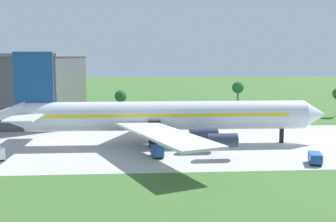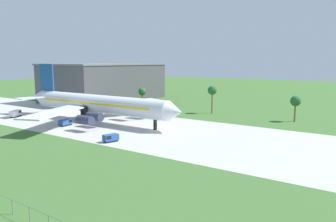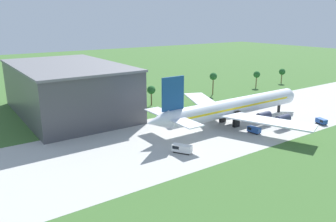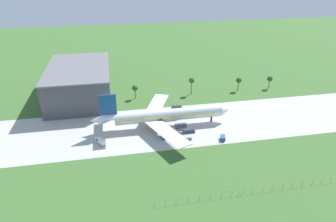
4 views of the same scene
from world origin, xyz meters
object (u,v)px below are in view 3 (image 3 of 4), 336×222
fuel_truck (254,130)px  catering_van (181,148)px  terminal_building (68,89)px  jet_airliner (233,107)px  baggage_tug (322,121)px

fuel_truck → catering_van: catering_van is taller
fuel_truck → catering_van: bearing=179.4°
catering_van → terminal_building: (-12.06, 58.22, 8.42)m
jet_airliner → fuel_truck: 12.28m
terminal_building → catering_van: bearing=-78.3°
jet_airliner → baggage_tug: jet_airliner is taller
jet_airliner → terminal_building: jet_airliner is taller
baggage_tug → terminal_building: terminal_building is taller
jet_airliner → fuel_truck: (-1.52, -11.11, -5.00)m
jet_airliner → baggage_tug: (25.63, -18.63, -5.02)m
fuel_truck → terminal_building: terminal_building is taller
jet_airliner → catering_van: (-31.06, -10.78, -4.80)m
jet_airliner → terminal_building: 64.21m
fuel_truck → baggage_tug: bearing=-15.5°
baggage_tug → fuel_truck: (-27.15, 7.53, 0.02)m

